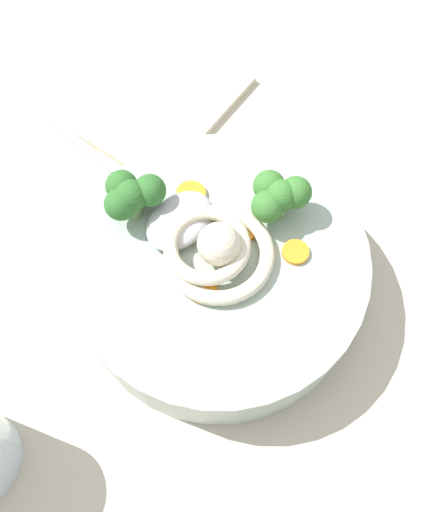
{
  "coord_description": "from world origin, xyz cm",
  "views": [
    {
      "loc": [
        8.83,
        15.0,
        47.96
      ],
      "look_at": [
        -2.81,
        0.72,
        9.73
      ],
      "focal_mm": 38.54,
      "sensor_mm": 36.0,
      "label": 1
    }
  ],
  "objects_px": {
    "soup_bowl": "(220,272)",
    "folded_napkin": "(156,99)",
    "soup_spoon": "(167,211)",
    "noodle_pile": "(217,250)"
  },
  "relations": [
    {
      "from": "noodle_pile",
      "to": "folded_napkin",
      "type": "xyz_separation_m",
      "value": [
        -0.08,
        -0.2,
        -0.07
      ]
    },
    {
      "from": "soup_bowl",
      "to": "noodle_pile",
      "type": "bearing_deg",
      "value": -22.36
    },
    {
      "from": "soup_spoon",
      "to": "folded_napkin",
      "type": "height_order",
      "value": "soup_spoon"
    },
    {
      "from": "soup_spoon",
      "to": "folded_napkin",
      "type": "xyz_separation_m",
      "value": [
        -0.09,
        -0.15,
        -0.07
      ]
    },
    {
      "from": "noodle_pile",
      "to": "folded_napkin",
      "type": "relative_size",
      "value": 0.57
    },
    {
      "from": "soup_spoon",
      "to": "folded_napkin",
      "type": "bearing_deg",
      "value": -41.24
    },
    {
      "from": "noodle_pile",
      "to": "soup_spoon",
      "type": "bearing_deg",
      "value": -81.97
    },
    {
      "from": "soup_spoon",
      "to": "folded_napkin",
      "type": "relative_size",
      "value": 1.06
    },
    {
      "from": "soup_spoon",
      "to": "soup_bowl",
      "type": "bearing_deg",
      "value": 180.0
    },
    {
      "from": "soup_bowl",
      "to": "folded_napkin",
      "type": "bearing_deg",
      "value": -111.65
    }
  ]
}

